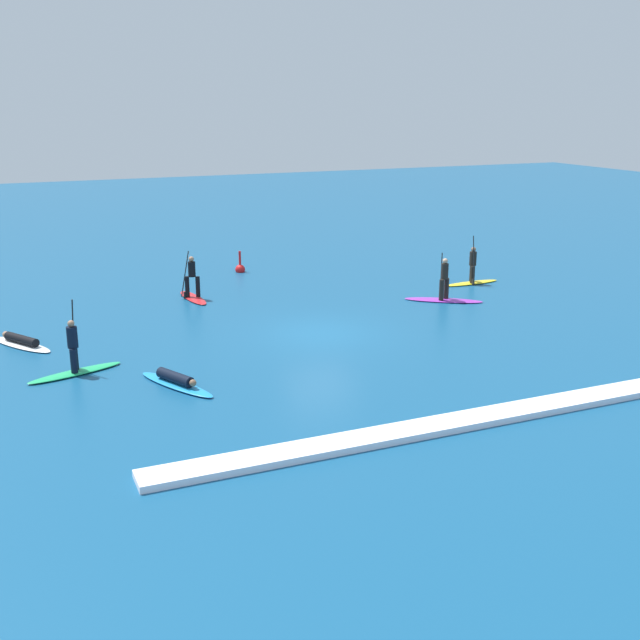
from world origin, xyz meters
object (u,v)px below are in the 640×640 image
(surfer_on_purple_board, at_px, (444,291))
(surfer_on_white_board, at_px, (21,342))
(surfer_on_green_board, at_px, (74,361))
(marker_buoy, at_px, (240,269))
(surfer_on_blue_board, at_px, (176,381))
(surfer_on_yellow_board, at_px, (472,274))
(surfer_on_red_board, at_px, (192,288))

(surfer_on_purple_board, distance_m, surfer_on_white_board, 16.71)
(surfer_on_green_board, xyz_separation_m, marker_buoy, (9.17, 12.10, -0.27))
(surfer_on_purple_board, bearing_deg, surfer_on_green_board, 45.78)
(surfer_on_purple_board, xyz_separation_m, surfer_on_blue_board, (-12.68, -5.51, -0.27))
(surfer_on_blue_board, relative_size, surfer_on_yellow_board, 1.10)
(surfer_on_white_board, bearing_deg, surfer_on_red_board, -92.50)
(surfer_on_green_board, relative_size, surfer_on_purple_board, 0.97)
(surfer_on_purple_board, xyz_separation_m, marker_buoy, (-6.14, 8.86, -0.25))
(surfer_on_purple_board, relative_size, surfer_on_white_board, 1.07)
(surfer_on_purple_board, bearing_deg, marker_buoy, -21.43)
(surfer_on_yellow_board, bearing_deg, marker_buoy, -38.84)
(surfer_on_green_board, distance_m, marker_buoy, 15.18)
(surfer_on_white_board, distance_m, marker_buoy, 13.47)
(surfer_on_white_board, bearing_deg, surfer_on_blue_board, -178.49)
(surfer_on_purple_board, bearing_deg, surfer_on_white_board, 32.15)
(surfer_on_white_board, height_order, surfer_on_blue_board, surfer_on_blue_board)
(surfer_on_green_board, bearing_deg, surfer_on_red_board, 36.11)
(surfer_on_green_board, relative_size, marker_buoy, 2.63)
(surfer_on_white_board, height_order, marker_buoy, marker_buoy)
(surfer_on_green_board, bearing_deg, surfer_on_yellow_board, -1.12)
(surfer_on_purple_board, height_order, surfer_on_red_board, surfer_on_red_board)
(marker_buoy, bearing_deg, surfer_on_yellow_board, -36.39)
(surfer_on_purple_board, height_order, surfer_on_yellow_board, surfer_on_yellow_board)
(surfer_on_red_board, bearing_deg, surfer_on_purple_board, -120.91)
(surfer_on_red_board, bearing_deg, surfer_on_white_board, 114.32)
(surfer_on_white_board, bearing_deg, surfer_on_purple_board, -124.05)
(surfer_on_white_board, relative_size, surfer_on_red_board, 1.08)
(surfer_on_yellow_board, height_order, marker_buoy, surfer_on_yellow_board)
(surfer_on_white_board, xyz_separation_m, surfer_on_blue_board, (4.03, -6.00, 0.01))
(surfer_on_white_board, xyz_separation_m, marker_buoy, (10.56, 8.37, 0.03))
(surfer_on_green_board, distance_m, surfer_on_blue_board, 3.49)
(surfer_on_blue_board, height_order, surfer_on_red_board, surfer_on_red_board)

